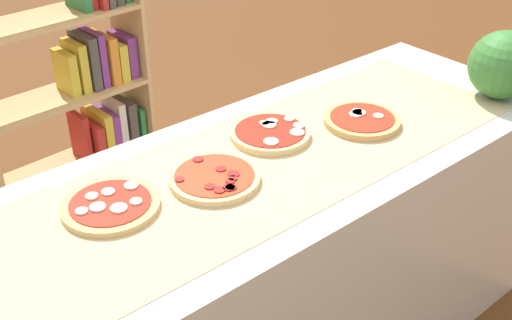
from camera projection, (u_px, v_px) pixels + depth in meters
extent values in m
cube|color=beige|center=(256.00, 280.00, 2.13)|extent=(2.28, 0.75, 0.91)
cube|color=tan|center=(256.00, 165.00, 1.89)|extent=(1.87, 0.58, 0.00)
cylinder|color=#DBB26B|center=(111.00, 206.00, 1.70)|extent=(0.27, 0.27, 0.02)
cylinder|color=#AD2314|center=(110.00, 202.00, 1.70)|extent=(0.22, 0.22, 0.00)
cylinder|color=#EFE5CC|center=(119.00, 208.00, 1.67)|extent=(0.05, 0.05, 0.00)
cylinder|color=#EFE5CC|center=(82.00, 211.00, 1.65)|extent=(0.03, 0.03, 0.00)
cylinder|color=#EFE5CC|center=(131.00, 185.00, 1.76)|extent=(0.04, 0.04, 0.00)
cylinder|color=#EFE5CC|center=(98.00, 207.00, 1.67)|extent=(0.04, 0.04, 0.00)
cylinder|color=#EFE5CC|center=(92.00, 196.00, 1.71)|extent=(0.04, 0.04, 0.00)
cylinder|color=#EFE5CC|center=(108.00, 192.00, 1.73)|extent=(0.04, 0.04, 0.00)
cylinder|color=#EFE5CC|center=(136.00, 201.00, 1.69)|extent=(0.03, 0.03, 0.00)
cylinder|color=#E5C17F|center=(215.00, 178.00, 1.81)|extent=(0.26, 0.26, 0.02)
cylinder|color=red|center=(214.00, 175.00, 1.81)|extent=(0.23, 0.23, 0.00)
cylinder|color=maroon|center=(221.00, 169.00, 1.83)|extent=(0.03, 0.03, 0.00)
cylinder|color=maroon|center=(180.00, 179.00, 1.78)|extent=(0.03, 0.03, 0.00)
cylinder|color=maroon|center=(198.00, 159.00, 1.87)|extent=(0.03, 0.03, 0.00)
cylinder|color=maroon|center=(231.00, 187.00, 1.75)|extent=(0.03, 0.03, 0.00)
cylinder|color=maroon|center=(230.00, 181.00, 1.77)|extent=(0.03, 0.03, 0.00)
cylinder|color=maroon|center=(229.00, 188.00, 1.75)|extent=(0.03, 0.03, 0.00)
cylinder|color=maroon|center=(233.00, 174.00, 1.81)|extent=(0.03, 0.03, 0.00)
cylinder|color=maroon|center=(210.00, 187.00, 1.75)|extent=(0.03, 0.03, 0.00)
cylinder|color=maroon|center=(219.00, 190.00, 1.74)|extent=(0.03, 0.03, 0.00)
cylinder|color=maroon|center=(233.00, 178.00, 1.79)|extent=(0.03, 0.03, 0.00)
cylinder|color=#E5C17F|center=(270.00, 134.00, 2.04)|extent=(0.26, 0.26, 0.02)
cylinder|color=#AD2314|center=(270.00, 130.00, 2.03)|extent=(0.23, 0.23, 0.00)
cylinder|color=#EFE5CC|center=(264.00, 123.00, 2.06)|extent=(0.03, 0.03, 0.00)
cylinder|color=#EFE5CC|center=(297.00, 132.00, 2.01)|extent=(0.05, 0.05, 0.00)
cylinder|color=#EFE5CC|center=(269.00, 125.00, 2.05)|extent=(0.05, 0.05, 0.00)
cylinder|color=#EFE5CC|center=(272.00, 121.00, 2.07)|extent=(0.04, 0.04, 0.00)
cylinder|color=#EFE5CC|center=(271.00, 142.00, 1.96)|extent=(0.05, 0.05, 0.00)
cylinder|color=#EFE5CC|center=(289.00, 119.00, 2.09)|extent=(0.03, 0.03, 0.00)
cylinder|color=#EFE5CC|center=(299.00, 125.00, 2.05)|extent=(0.04, 0.04, 0.00)
cylinder|color=tan|center=(362.00, 121.00, 2.11)|extent=(0.26, 0.26, 0.02)
cylinder|color=red|center=(362.00, 117.00, 2.10)|extent=(0.21, 0.21, 0.00)
cylinder|color=#EFE5CC|center=(356.00, 114.00, 2.12)|extent=(0.04, 0.04, 0.00)
cylinder|color=#EFE5CC|center=(358.00, 112.00, 2.13)|extent=(0.05, 0.05, 0.00)
cylinder|color=#EFE5CC|center=(378.00, 116.00, 2.11)|extent=(0.04, 0.04, 0.00)
cylinder|color=#EFE5CC|center=(357.00, 111.00, 2.14)|extent=(0.03, 0.03, 0.00)
sphere|color=#387A33|center=(503.00, 65.00, 2.24)|extent=(0.24, 0.24, 0.24)
cube|color=tan|center=(133.00, 72.00, 2.98)|extent=(0.04, 0.27, 1.42)
cube|color=tan|center=(84.00, 225.00, 3.12)|extent=(0.75, 0.32, 0.02)
cube|color=#234799|center=(139.00, 183.00, 3.28)|extent=(0.05, 0.21, 0.16)
cube|color=silver|center=(132.00, 181.00, 3.23)|extent=(0.04, 0.18, 0.22)
cube|color=#47423D|center=(127.00, 185.00, 3.22)|extent=(0.04, 0.17, 0.22)
cube|color=tan|center=(73.00, 165.00, 2.94)|extent=(0.75, 0.32, 0.02)
cube|color=#2D753D|center=(133.00, 121.00, 3.09)|extent=(0.04, 0.20, 0.19)
cube|color=#47423D|center=(124.00, 120.00, 3.05)|extent=(0.05, 0.19, 0.23)
cube|color=silver|center=(115.00, 123.00, 3.02)|extent=(0.05, 0.16, 0.24)
cube|color=#753384|center=(107.00, 130.00, 3.00)|extent=(0.05, 0.20, 0.20)
cube|color=gold|center=(98.00, 131.00, 2.97)|extent=(0.05, 0.22, 0.22)
cube|color=#B22823|center=(90.00, 139.00, 2.95)|extent=(0.05, 0.23, 0.18)
cube|color=#B22823|center=(80.00, 137.00, 2.91)|extent=(0.04, 0.15, 0.24)
cube|color=tan|center=(61.00, 97.00, 2.75)|extent=(0.75, 0.32, 0.02)
cube|color=#753384|center=(123.00, 54.00, 2.90)|extent=(0.06, 0.18, 0.19)
cube|color=gold|center=(113.00, 59.00, 2.87)|extent=(0.06, 0.20, 0.17)
cube|color=orange|center=(104.00, 57.00, 2.83)|extent=(0.05, 0.20, 0.22)
cube|color=#753384|center=(94.00, 57.00, 2.80)|extent=(0.05, 0.17, 0.24)
cube|color=#47423D|center=(85.00, 60.00, 2.77)|extent=(0.05, 0.19, 0.24)
cube|color=gold|center=(76.00, 66.00, 2.75)|extent=(0.05, 0.16, 0.22)
cube|color=gold|center=(66.00, 72.00, 2.73)|extent=(0.05, 0.16, 0.19)
cube|color=tan|center=(47.00, 19.00, 2.57)|extent=(0.75, 0.32, 0.02)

